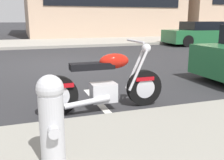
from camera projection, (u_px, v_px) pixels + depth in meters
name	position (u px, v px, depth m)	size (l,w,h in m)	color
ground_plane	(63.00, 65.00, 8.31)	(260.00, 260.00, 0.00)	#28282B
sidewalk_far_curb	(212.00, 38.00, 18.95)	(120.00, 5.00, 0.14)	gray
parking_stall_stripe	(102.00, 106.00, 4.32)	(0.12, 2.20, 0.01)	silver
parked_motorcycle	(105.00, 84.00, 4.09)	(2.03, 0.62, 1.10)	black
car_opposite_curb	(202.00, 34.00, 14.58)	(4.31, 2.14, 1.31)	#236638
fire_hydrant	(51.00, 117.00, 2.29)	(0.24, 0.36, 0.82)	#B7B7BC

